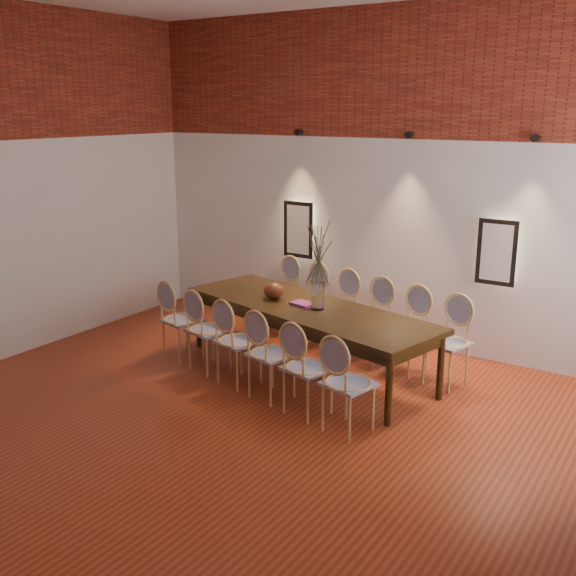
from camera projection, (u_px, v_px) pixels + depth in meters
The scene contains 25 objects.
floor at pixel (213, 457), 5.72m from camera, with size 7.00×7.00×0.02m, color #923519.
wall_back at pixel (396, 181), 8.07m from camera, with size 7.00×0.10×4.00m, color silver.
brick_band_back at pixel (398, 72), 7.68m from camera, with size 7.00×0.02×1.50m, color maroon.
niche_left at pixel (300, 229), 8.85m from camera, with size 0.36×0.06×0.66m, color #FFEAC6.
niche_right at pixel (497, 252), 7.48m from camera, with size 0.36×0.06×0.66m, color #FFEAC6.
spot_fixture_left at pixel (299, 132), 8.50m from camera, with size 0.08×0.08×0.10m, color black.
spot_fixture_mid at pixel (409, 135), 7.71m from camera, with size 0.08×0.08×0.10m, color black.
spot_fixture_right at pixel (535, 138), 6.97m from camera, with size 0.08×0.08×0.10m, color black.
dining_table at pixel (308, 339), 7.47m from camera, with size 3.08×0.99×0.75m, color #321F0B.
chair_near_a at pixel (182, 320), 7.82m from camera, with size 0.44×0.44×0.94m, color tan, non-canonical shape.
chair_near_b at pixel (209, 330), 7.46m from camera, with size 0.44×0.44×0.94m, color tan, non-canonical shape.
chair_near_c at pixel (239, 341), 7.10m from camera, with size 0.44×0.44×0.94m, color tan, non-canonical shape.
chair_near_d at pixel (271, 354), 6.75m from camera, with size 0.44×0.44×0.94m, color tan, non-canonical shape.
chair_near_e at pixel (308, 368), 6.39m from camera, with size 0.44×0.44×0.94m, color tan, non-canonical shape.
chair_near_f at pixel (349, 383), 6.03m from camera, with size 0.44×0.44×0.94m, color tan, non-canonical shape.
chair_far_a at pixel (280, 295), 8.86m from camera, with size 0.44×0.44×0.94m, color tan, non-canonical shape.
chair_far_b at pixel (308, 303), 8.50m from camera, with size 0.44×0.44×0.94m, color tan, non-canonical shape.
chair_far_c at pixel (338, 311), 8.14m from camera, with size 0.44×0.44×0.94m, color tan, non-canonical shape.
chair_far_d at pixel (371, 321), 7.78m from camera, with size 0.44×0.44×0.94m, color tan, non-canonical shape.
chair_far_e at pixel (407, 331), 7.42m from camera, with size 0.44×0.44×0.94m, color tan, non-canonical shape.
chair_far_f at pixel (447, 343), 7.06m from camera, with size 0.44×0.44×0.94m, color tan, non-canonical shape.
vase at pixel (318, 296), 7.23m from camera, with size 0.14×0.14×0.30m, color silver.
dried_branches at pixel (318, 255), 7.11m from camera, with size 0.50×0.50×0.70m, color #453F2D, non-canonical shape.
bowl at pixel (274, 291), 7.66m from camera, with size 0.24×0.24×0.18m, color #622915.
book at pixel (303, 304), 7.41m from camera, with size 0.26×0.18×0.03m, color #832B77.
Camera 1 is at (3.34, -3.96, 2.88)m, focal length 42.00 mm.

